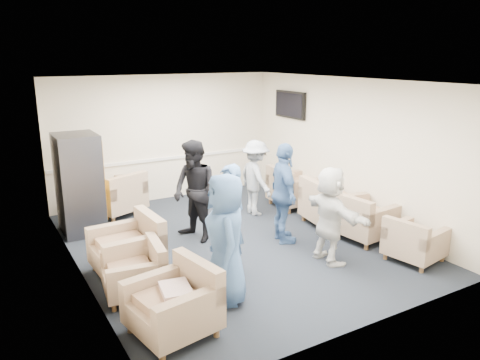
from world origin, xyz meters
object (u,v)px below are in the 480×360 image
armchair_left_far (131,249)px  person_back_right (256,178)px  armchair_right_near (413,243)px  person_back_left (195,191)px  armchair_left_mid (137,273)px  armchair_corner (118,197)px  person_mid_right (284,194)px  person_mid_left (230,220)px  armchair_right_far (292,190)px  armchair_right_midnear (362,220)px  armchair_right_midfar (329,206)px  person_front_left (226,239)px  armchair_left_near (177,305)px  person_front_right (330,215)px  vending_machine (79,184)px

armchair_left_far → person_back_right: bearing=111.0°
armchair_right_near → person_back_left: bearing=35.4°
armchair_left_far → person_back_left: 1.59m
armchair_left_mid → armchair_corner: size_ratio=0.72×
person_back_left → person_mid_right: size_ratio=1.01×
armchair_corner → person_mid_left: (0.68, -3.35, 0.44)m
armchair_left_mid → person_back_left: size_ratio=0.49×
armchair_left_mid → armchair_right_far: bearing=124.3°
armchair_corner → person_mid_left: person_mid_left is taller
armchair_right_near → armchair_right_far: (0.01, 3.13, 0.06)m
armchair_right_midnear → person_back_left: 2.91m
armchair_right_midfar → person_back_right: bearing=43.5°
armchair_right_midfar → armchair_left_mid: bearing=109.6°
armchair_right_midfar → person_front_left: bearing=124.9°
armchair_left_far → armchair_corner: 2.71m
armchair_right_midnear → armchair_left_near: bearing=98.8°
person_mid_right → person_front_right: person_mid_right is taller
armchair_corner → person_back_left: (0.77, -1.97, 0.50)m
armchair_right_far → person_back_left: size_ratio=0.55×
armchair_left_mid → person_back_right: (3.09, 1.98, 0.44)m
armchair_left_far → person_mid_right: (2.60, -0.15, 0.49)m
armchair_right_near → person_mid_left: size_ratio=0.54×
person_back_right → armchair_right_near: bearing=-161.0°
person_front_left → person_back_right: (2.14, 2.70, -0.10)m
vending_machine → person_mid_right: bearing=-37.8°
armchair_corner → person_back_left: person_back_left is taller
armchair_right_near → armchair_right_midnear: armchair_right_midnear is taller
armchair_right_midnear → person_mid_left: (-2.57, 0.06, 0.46)m
person_mid_left → person_back_left: person_back_left is taller
armchair_left_mid → armchair_right_near: (4.00, -1.13, -0.00)m
person_back_left → armchair_left_far: bearing=-78.3°
person_mid_left → armchair_left_far: bearing=-124.3°
armchair_corner → armchair_right_far: bearing=136.8°
person_back_right → person_front_right: person_front_right is taller
person_back_right → person_front_left: bearing=144.2°
person_back_left → person_back_right: person_back_left is taller
person_front_left → person_back_left: bearing=-176.4°
person_back_left → armchair_left_mid: bearing=-62.2°
armchair_right_midfar → armchair_right_far: (0.07, 1.25, -0.02)m
armchair_left_mid → person_back_left: bearing=140.3°
armchair_left_mid → person_back_left: 2.09m
armchair_right_midfar → person_front_right: size_ratio=0.71×
armchair_right_midfar → armchair_right_midnear: bearing=-169.4°
armchair_right_near → person_mid_left: 2.88m
armchair_right_midnear → person_mid_right: size_ratio=0.56×
armchair_corner → person_back_right: (2.38, -1.35, 0.38)m
armchair_right_far → vending_machine: bearing=83.5°
armchair_left_far → armchair_right_near: armchair_left_far is taller
vending_machine → armchair_left_near: bearing=-86.7°
armchair_right_midnear → person_front_right: person_front_right is taller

